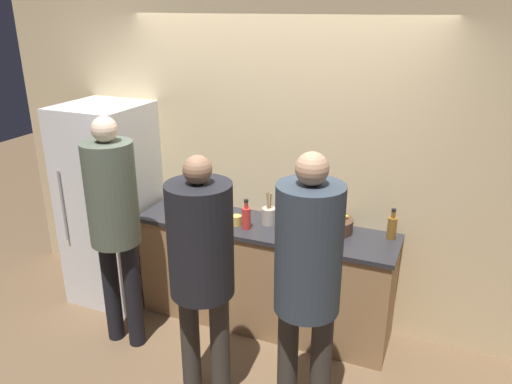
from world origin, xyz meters
TOP-DOWN VIEW (x-y plane):
  - ground_plane at (0.00, 0.00)m, footprint 14.00×14.00m
  - wall_back at (0.00, 0.60)m, footprint 5.20×0.06m
  - counter at (0.00, 0.33)m, footprint 2.12×0.58m
  - refrigerator at (-1.44, 0.23)m, footprint 0.67×0.72m
  - person_left at (-0.94, -0.35)m, footprint 0.37×0.37m
  - person_center at (-0.05, -0.65)m, footprint 0.41×0.41m
  - person_right at (0.64, -0.64)m, footprint 0.39×0.39m
  - fruit_bowl at (0.55, 0.41)m, footprint 0.28×0.28m
  - utensil_crock at (0.02, 0.36)m, footprint 0.11×0.11m
  - bottle_amber at (0.97, 0.46)m, footprint 0.07×0.07m
  - bottle_red at (-0.11, 0.21)m, footprint 0.07×0.07m
  - cup_yellow at (-0.21, 0.24)m, footprint 0.08×0.08m
  - potted_plant at (-0.76, 0.51)m, footprint 0.17×0.17m

SIDE VIEW (x-z plane):
  - ground_plane at x=0.00m, z-range 0.00..0.00m
  - counter at x=0.00m, z-range 0.00..0.91m
  - refrigerator at x=-1.44m, z-range 0.00..1.79m
  - cup_yellow at x=-0.21m, z-range 0.91..0.98m
  - fruit_bowl at x=0.55m, z-range 0.89..1.03m
  - utensil_crock at x=0.02m, z-range 0.84..1.11m
  - bottle_amber at x=0.97m, z-range 0.88..1.12m
  - bottle_red at x=-0.11m, z-range 0.88..1.12m
  - potted_plant at x=-0.76m, z-range 0.92..1.18m
  - person_center at x=-0.05m, z-range 0.21..1.96m
  - person_left at x=-0.94m, z-range 0.20..2.04m
  - person_right at x=0.64m, z-range 0.21..2.05m
  - wall_back at x=0.00m, z-range 0.00..2.60m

